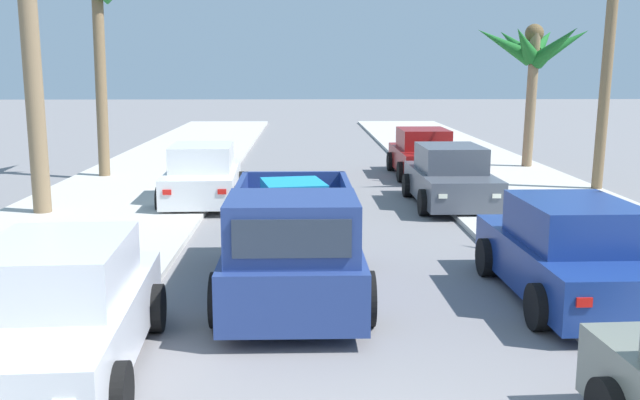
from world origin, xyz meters
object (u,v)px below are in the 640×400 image
car_left_far (423,154)px  palm_tree_left_back (534,51)px  car_left_mid (570,254)px  car_right_mid (203,176)px  car_left_near (58,313)px  car_right_near (450,178)px  pickup_truck (293,245)px

car_left_far → palm_tree_left_back: palm_tree_left_back is taller
car_left_mid → car_left_far: bearing=90.5°
car_right_mid → car_left_far: 8.11m
car_left_near → palm_tree_left_back: palm_tree_left_back is taller
car_left_near → car_left_mid: same height
car_left_mid → car_right_mid: 10.57m
palm_tree_left_back → car_left_mid: bearing=-104.8°
car_right_near → car_left_mid: (0.26, -7.78, 0.00)m
car_right_near → car_left_far: size_ratio=1.00×
pickup_truck → car_left_mid: pickup_truck is taller
car_right_near → car_left_far: (0.16, 5.24, 0.00)m
car_left_near → car_right_near: bearing=57.6°
car_right_mid → palm_tree_left_back: (10.40, 6.03, 3.33)m
pickup_truck → car_left_near: bearing=-133.2°
car_right_near → car_left_mid: same height
car_left_near → car_left_far: bearing=66.7°
car_left_far → car_right_mid: bearing=-143.7°
pickup_truck → palm_tree_left_back: (7.94, 14.00, 3.24)m
pickup_truck → car_right_near: bearing=62.5°
palm_tree_left_back → car_right_mid: bearing=-149.9°
car_right_mid → car_left_far: size_ratio=1.01×
car_right_near → palm_tree_left_back: size_ratio=0.85×
car_right_mid → car_left_mid: bearing=-51.1°
car_left_far → palm_tree_left_back: size_ratio=0.85×
palm_tree_left_back → car_right_near: bearing=-121.9°
car_right_near → pickup_truck: bearing=-117.5°
car_left_near → pickup_truck: bearing=46.8°
car_right_mid → palm_tree_left_back: size_ratio=0.86×
car_left_mid → palm_tree_left_back: palm_tree_left_back is taller
car_left_near → palm_tree_left_back: bearing=57.8°
pickup_truck → car_left_far: pickup_truck is taller
pickup_truck → car_right_near: 8.49m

